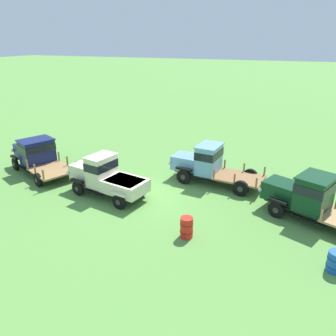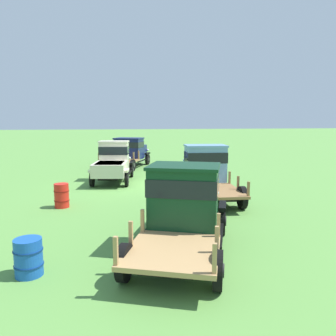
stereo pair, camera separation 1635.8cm
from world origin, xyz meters
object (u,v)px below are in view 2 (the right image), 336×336
at_px(vintage_truck_second_in_line, 114,162).
at_px(oil_drum_beside_row, 28,257).
at_px(vintage_truck_midrow_center, 204,170).
at_px(vintage_truck_foreground_near, 130,151).
at_px(oil_drum_near_fence, 62,196).
at_px(vintage_truck_far_side, 185,203).

distance_m(vintage_truck_second_in_line, oil_drum_beside_row, 11.29).
bearing_deg(vintage_truck_midrow_center, vintage_truck_foreground_near, -167.31).
bearing_deg(oil_drum_near_fence, vintage_truck_midrow_center, 98.18).
bearing_deg(oil_drum_near_fence, vintage_truck_second_in_line, 157.46).
height_order(vintage_truck_foreground_near, oil_drum_beside_row, vintage_truck_foreground_near).
distance_m(vintage_truck_midrow_center, oil_drum_near_fence, 6.09).
bearing_deg(oil_drum_beside_row, vintage_truck_far_side, 105.75).
bearing_deg(oil_drum_beside_row, oil_drum_near_fence, 179.24).
relative_size(vintage_truck_far_side, oil_drum_beside_row, 6.65).
distance_m(vintage_truck_midrow_center, vintage_truck_far_side, 5.98).
xyz_separation_m(vintage_truck_second_in_line, oil_drum_near_fence, (5.33, -2.21, -0.61)).
distance_m(oil_drum_beside_row, oil_drum_near_fence, 5.70).
xyz_separation_m(vintage_truck_far_side, oil_drum_beside_row, (1.05, -3.73, -0.74)).
bearing_deg(oil_drum_near_fence, vintage_truck_foreground_near, 162.14).
bearing_deg(oil_drum_near_fence, vintage_truck_far_side, 38.16).
bearing_deg(oil_drum_beside_row, vintage_truck_second_in_line, 168.28).
height_order(vintage_truck_far_side, oil_drum_beside_row, vintage_truck_far_side).
bearing_deg(vintage_truck_foreground_near, vintage_truck_far_side, 0.06).
bearing_deg(vintage_truck_far_side, vintage_truck_midrow_center, 157.07).
relative_size(vintage_truck_midrow_center, oil_drum_beside_row, 6.87).
bearing_deg(vintage_truck_second_in_line, vintage_truck_midrow_center, 40.14).
height_order(vintage_truck_foreground_near, oil_drum_near_fence, vintage_truck_foreground_near).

